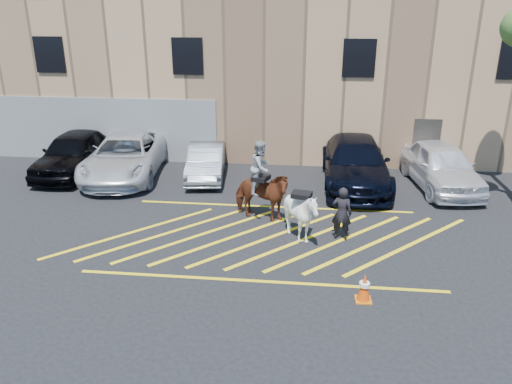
# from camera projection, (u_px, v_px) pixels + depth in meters

# --- Properties ---
(ground) EXTENTS (90.00, 90.00, 0.00)m
(ground) POSITION_uv_depth(u_px,v_px,m) (269.00, 234.00, 15.39)
(ground) COLOR black
(ground) RESTS_ON ground
(car_black_suv) EXTENTS (2.08, 5.07, 1.72)m
(car_black_suv) POSITION_uv_depth(u_px,v_px,m) (74.00, 153.00, 20.65)
(car_black_suv) COLOR black
(car_black_suv) RESTS_ON ground
(car_white_pickup) EXTENTS (3.35, 6.19, 1.65)m
(car_white_pickup) POSITION_uv_depth(u_px,v_px,m) (125.00, 156.00, 20.30)
(car_white_pickup) COLOR silver
(car_white_pickup) RESTS_ON ground
(car_silver_sedan) EXTENTS (1.89, 4.15, 1.32)m
(car_silver_sedan) POSITION_uv_depth(u_px,v_px,m) (206.00, 161.00, 20.18)
(car_silver_sedan) COLOR #9399A0
(car_silver_sedan) RESTS_ON ground
(car_blue_suv) EXTENTS (2.52, 6.04, 1.74)m
(car_blue_suv) POSITION_uv_depth(u_px,v_px,m) (355.00, 162.00, 19.38)
(car_blue_suv) COLOR black
(car_blue_suv) RESTS_ON ground
(car_white_suv) EXTENTS (2.63, 5.24, 1.71)m
(car_white_suv) POSITION_uv_depth(u_px,v_px,m) (441.00, 166.00, 19.03)
(car_white_suv) COLOR white
(car_white_suv) RESTS_ON ground
(handler) EXTENTS (0.66, 0.49, 1.64)m
(handler) POSITION_uv_depth(u_px,v_px,m) (342.00, 213.00, 14.82)
(handler) COLOR black
(handler) RESTS_ON ground
(warehouse) EXTENTS (32.42, 10.20, 7.30)m
(warehouse) POSITION_uv_depth(u_px,v_px,m) (289.00, 66.00, 25.22)
(warehouse) COLOR tan
(warehouse) RESTS_ON ground
(hatching_zone) EXTENTS (12.60, 5.12, 0.01)m
(hatching_zone) POSITION_uv_depth(u_px,v_px,m) (268.00, 238.00, 15.11)
(hatching_zone) COLOR yellow
(hatching_zone) RESTS_ON ground
(mounted_bay) EXTENTS (2.21, 1.52, 2.67)m
(mounted_bay) POSITION_uv_depth(u_px,v_px,m) (261.00, 189.00, 16.04)
(mounted_bay) COLOR maroon
(mounted_bay) RESTS_ON ground
(saddled_white) EXTENTS (1.60, 1.73, 1.63)m
(saddled_white) POSITION_uv_depth(u_px,v_px,m) (301.00, 215.00, 14.73)
(saddled_white) COLOR white
(saddled_white) RESTS_ON ground
(traffic_cone) EXTENTS (0.39, 0.39, 0.73)m
(traffic_cone) POSITION_uv_depth(u_px,v_px,m) (364.00, 287.00, 11.85)
(traffic_cone) COLOR orange
(traffic_cone) RESTS_ON ground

